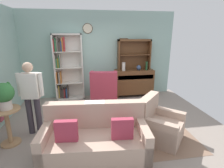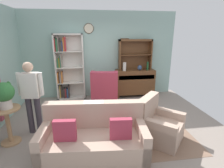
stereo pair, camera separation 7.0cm
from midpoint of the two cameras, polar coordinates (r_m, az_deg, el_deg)
ground_plane at (r=4.23m, az=-0.50°, el=-13.40°), size 5.40×4.60×0.02m
wall_back at (r=5.83m, az=-3.32°, el=9.60°), size 5.00×0.09×2.80m
area_rug at (r=4.00m, az=3.03°, el=-15.12°), size 2.99×2.14×0.01m
bookshelf at (r=5.72m, az=-14.30°, el=5.25°), size 0.90×0.30×2.10m
sideboard at (r=5.95m, az=7.92°, el=0.79°), size 1.30×0.45×0.92m
sideboard_hutch at (r=5.86m, az=8.04°, el=11.01°), size 1.10×0.26×1.00m
vase_tall at (r=5.65m, az=4.53°, el=5.79°), size 0.11×0.11×0.28m
vase_round at (r=5.81m, az=9.53°, el=5.37°), size 0.15×0.15×0.17m
bottle_wine at (r=5.86m, az=12.06°, el=5.90°), size 0.07×0.07×0.28m
couch_floral at (r=3.19m, az=-5.33°, el=-17.66°), size 1.86×0.99×0.90m
armchair_floral at (r=3.72m, az=15.74°, el=-13.30°), size 1.08×1.08×0.88m
wingback_chair at (r=5.26m, az=-2.05°, el=-2.58°), size 0.89×0.91×1.05m
plant_stand at (r=3.93m, az=-30.90°, el=-10.76°), size 0.52×0.52×0.74m
potted_plant_large at (r=3.73m, az=-31.84°, el=-2.66°), size 0.37×0.37×0.51m
person_reading at (r=3.91m, az=-24.75°, el=-2.81°), size 0.53×0.24×1.56m
coffee_table at (r=4.01m, az=-3.98°, el=-9.36°), size 0.80×0.50×0.42m
book_stack at (r=3.88m, az=-4.84°, el=-8.54°), size 0.22×0.14×0.09m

